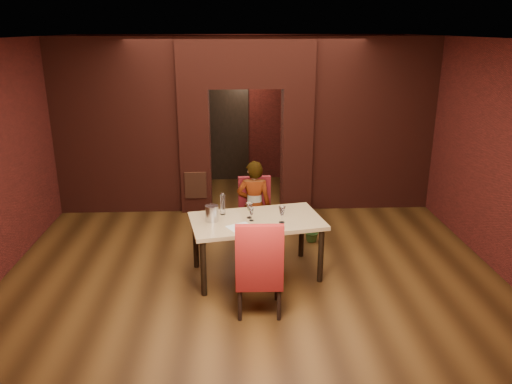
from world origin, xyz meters
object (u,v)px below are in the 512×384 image
water_bottle (223,204)px  wine_glass_b (251,214)px  dining_table (256,247)px  person_seated (254,206)px  wine_glass_c (282,215)px  chair_far (256,215)px  wine_glass_a (249,210)px  potted_plant (313,231)px  chair_near (259,265)px  wine_bucket (212,213)px

water_bottle → wine_glass_b: bearing=-33.7°
dining_table → water_bottle: (-0.46, 0.21, 0.57)m
person_seated → wine_glass_c: size_ratio=6.20×
chair_far → wine_glass_a: 0.92m
wine_glass_c → water_bottle: 0.88m
person_seated → potted_plant: size_ratio=3.88×
wine_glass_a → water_bottle: water_bottle is taller
wine_glass_a → wine_glass_b: size_ratio=1.20×
dining_table → person_seated: (0.00, 0.84, 0.30)m
water_bottle → potted_plant: 1.87m
dining_table → wine_glass_c: wine_glass_c is taller
person_seated → potted_plant: 1.14m
chair_far → chair_near: size_ratio=0.91×
wine_glass_b → water_bottle: (-0.39, 0.26, 0.06)m
wine_bucket → potted_plant: wine_bucket is taller
water_bottle → person_seated: bearing=53.6°
wine_glass_c → water_bottle: size_ratio=0.74×
dining_table → wine_glass_b: wine_glass_b is taller
chair_near → wine_glass_c: bearing=-112.2°
chair_far → person_seated: size_ratio=0.78×
wine_glass_c → wine_glass_a: bearing=155.4°
chair_far → person_seated: bearing=-135.7°
dining_table → wine_bucket: size_ratio=8.11×
wine_bucket → chair_far: bearing=55.0°
wine_glass_a → potted_plant: bearing=44.3°
chair_near → wine_glass_a: chair_near is taller
person_seated → wine_glass_b: bearing=88.3°
chair_far → potted_plant: 1.03m
wine_bucket → water_bottle: water_bottle is taller
chair_far → dining_table: bearing=-97.3°
person_seated → wine_glass_b: size_ratio=7.86×
wine_bucket → dining_table: bearing=3.6°
potted_plant → wine_glass_b: bearing=-132.2°
person_seated → wine_glass_c: person_seated is taller
wine_bucket → water_bottle: 0.29m
chair_far → wine_glass_a: chair_far is taller
wine_glass_c → potted_plant: size_ratio=0.63×
wine_glass_b → wine_glass_c: (0.41, -0.09, 0.02)m
chair_far → potted_plant: (0.93, 0.21, -0.37)m
chair_near → wine_glass_a: size_ratio=5.56×
wine_glass_a → wine_bucket: bearing=-169.7°
dining_table → water_bottle: 0.77m
dining_table → person_seated: bearing=79.0°
person_seated → potted_plant: bearing=-162.2°
chair_far → wine_glass_c: 1.14m
chair_far → person_seated: 0.17m
chair_far → potted_plant: size_ratio=3.01×
chair_near → dining_table: bearing=-89.5°
potted_plant → wine_bucket: bearing=-144.3°
wine_bucket → potted_plant: (1.58, 1.14, -0.76)m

